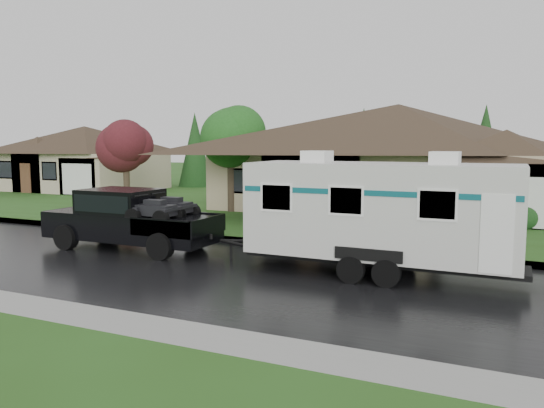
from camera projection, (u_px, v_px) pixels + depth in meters
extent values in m
plane|color=#295019|center=(246.00, 257.00, 17.13)|extent=(140.00, 140.00, 0.00)
cube|color=black|center=(214.00, 271.00, 15.32)|extent=(140.00, 8.00, 0.01)
cube|color=gray|center=(275.00, 243.00, 19.15)|extent=(140.00, 0.50, 0.15)
cube|color=#295019|center=(365.00, 206.00, 30.68)|extent=(140.00, 26.00, 0.15)
cube|color=tan|center=(397.00, 181.00, 28.77)|extent=(18.00, 10.00, 3.00)
pyramid|color=#37291E|center=(399.00, 104.00, 28.30)|extent=(19.44, 10.80, 2.60)
cube|color=tan|center=(504.00, 192.00, 23.85)|extent=(5.76, 4.00, 2.70)
cube|color=tan|center=(86.00, 171.00, 40.47)|extent=(10.00, 8.00, 2.80)
pyramid|color=#37291E|center=(84.00, 126.00, 40.08)|extent=(10.80, 8.64, 2.00)
cube|color=tan|center=(98.00, 175.00, 37.45)|extent=(3.20, 4.00, 2.52)
cylinder|color=#382B1E|center=(231.00, 188.00, 27.43)|extent=(0.39, 0.39, 2.45)
sphere|color=#286B22|center=(231.00, 136.00, 27.12)|extent=(3.38, 3.38, 3.38)
cylinder|color=#382B1E|center=(127.00, 187.00, 30.04)|extent=(0.36, 0.36, 2.10)
sphere|color=#5B1C23|center=(126.00, 146.00, 29.78)|extent=(2.89, 2.89, 2.89)
sphere|color=#143814|center=(255.00, 202.00, 27.23)|extent=(1.00, 1.00, 1.00)
sphere|color=#143814|center=(312.00, 205.00, 25.93)|extent=(1.00, 1.00, 1.00)
sphere|color=#143814|center=(376.00, 208.00, 24.64)|extent=(1.00, 1.00, 1.00)
sphere|color=#143814|center=(447.00, 212.00, 23.34)|extent=(1.00, 1.00, 1.00)
sphere|color=#143814|center=(526.00, 216.00, 22.04)|extent=(1.00, 1.00, 1.00)
cube|color=black|center=(131.00, 226.00, 18.39)|extent=(6.25, 2.08, 0.90)
cube|color=black|center=(80.00, 214.00, 19.30)|extent=(1.67, 2.03, 0.36)
cube|color=black|center=(121.00, 203.00, 18.47)|extent=(2.50, 1.96, 0.94)
cube|color=black|center=(121.00, 201.00, 18.46)|extent=(2.29, 2.00, 0.57)
cube|color=black|center=(178.00, 224.00, 17.55)|extent=(2.29, 1.98, 0.06)
cylinder|color=black|center=(66.00, 237.00, 18.32)|extent=(0.88, 0.33, 0.88)
cylinder|color=black|center=(107.00, 229.00, 20.17)|extent=(0.88, 0.33, 0.88)
cylinder|color=black|center=(160.00, 246.00, 16.69)|extent=(0.88, 0.33, 0.88)
cylinder|color=black|center=(196.00, 236.00, 18.54)|extent=(0.88, 0.33, 0.88)
cube|color=beige|center=(380.00, 209.00, 14.69)|extent=(7.29, 2.50, 2.55)
cube|color=black|center=(379.00, 260.00, 14.85)|extent=(7.71, 1.25, 0.15)
cube|color=#0C515A|center=(381.00, 189.00, 14.62)|extent=(7.15, 2.52, 0.15)
cube|color=white|center=(317.00, 156.00, 15.29)|extent=(0.73, 0.83, 0.33)
cube|color=white|center=(445.00, 158.00, 13.83)|extent=(0.73, 0.83, 0.33)
cylinder|color=black|center=(351.00, 270.00, 13.94)|extent=(0.73, 0.25, 0.73)
cylinder|color=black|center=(373.00, 252.00, 16.16)|extent=(0.73, 0.25, 0.73)
cylinder|color=black|center=(386.00, 273.00, 13.55)|extent=(0.73, 0.25, 0.73)
cylinder|color=black|center=(404.00, 255.00, 15.77)|extent=(0.73, 0.25, 0.73)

